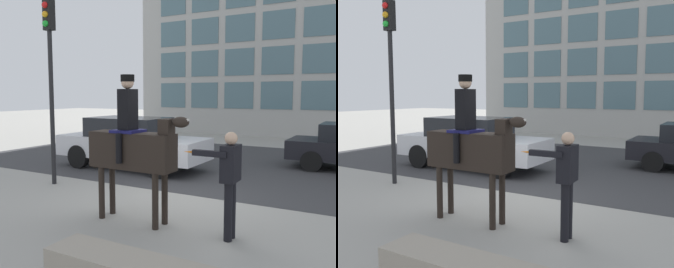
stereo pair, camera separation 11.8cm
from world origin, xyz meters
TOP-DOWN VIEW (x-y plane):
  - ground_plane at (0.00, 0.00)m, footprint 80.00×80.00m
  - road_surface at (0.00, 4.75)m, footprint 18.55×8.50m
  - mounted_horse_lead at (-0.01, -1.53)m, footprint 2.00×0.65m
  - pedestrian_bystander at (1.75, -1.49)m, footprint 0.82×0.44m
  - street_car_near_lane at (-2.84, 2.40)m, footprint 4.65×1.80m
  - traffic_light at (-3.37, -0.23)m, footprint 0.24×0.29m

SIDE VIEW (x-z plane):
  - ground_plane at x=0.00m, z-range 0.00..0.00m
  - road_surface at x=0.00m, z-range 0.00..0.01m
  - street_car_near_lane at x=-2.84m, z-range 0.04..1.59m
  - pedestrian_bystander at x=1.75m, z-range 0.15..1.84m
  - mounted_horse_lead at x=-0.01m, z-range 0.04..2.63m
  - traffic_light at x=-3.37m, z-range 0.74..5.25m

